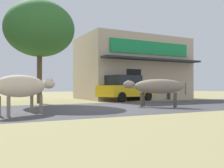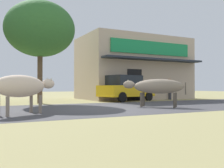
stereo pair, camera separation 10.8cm
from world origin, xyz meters
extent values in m
plane|color=tan|center=(0.00, 0.00, 0.00)|extent=(80.00, 80.00, 0.00)
cube|color=#444347|center=(0.00, 0.00, 0.00)|extent=(72.00, 6.40, 0.00)
cube|color=#C3AB92|center=(5.53, 7.07, 2.32)|extent=(8.04, 4.81, 4.63)
cube|color=#198C4C|center=(5.53, 4.60, 3.61)|extent=(6.43, 0.10, 0.90)
cube|color=#262D38|center=(5.53, 4.21, 2.78)|extent=(7.72, 0.90, 0.12)
cube|color=black|center=(4.12, 4.63, 1.05)|extent=(1.10, 0.06, 2.10)
cylinder|color=brown|center=(-2.16, 4.34, 1.43)|extent=(0.27, 0.27, 2.85)
ellipsoid|color=#32692D|center=(-2.16, 4.34, 4.09)|extent=(3.81, 3.81, 3.05)
cube|color=gold|center=(3.33, 4.36, 0.65)|extent=(3.96, 2.56, 0.70)
cube|color=#1E2328|center=(3.07, 4.29, 1.32)|extent=(2.34, 2.02, 0.64)
cylinder|color=black|center=(4.27, 5.48, 0.30)|extent=(0.63, 0.32, 0.60)
cylinder|color=black|center=(4.69, 3.82, 0.30)|extent=(0.63, 0.32, 0.60)
cylinder|color=black|center=(1.97, 4.89, 0.30)|extent=(0.63, 0.32, 0.60)
cylinder|color=black|center=(2.39, 3.23, 0.30)|extent=(0.63, 0.32, 0.60)
ellipsoid|color=beige|center=(-3.89, -1.21, 0.93)|extent=(2.02, 1.58, 0.72)
ellipsoid|color=beige|center=(-2.84, -0.57, 1.02)|extent=(0.62, 0.53, 0.36)
cone|color=beige|center=(-2.85, -0.46, 1.20)|extent=(0.06, 0.06, 0.12)
cone|color=beige|center=(-2.74, -0.63, 1.20)|extent=(0.06, 0.06, 0.12)
cylinder|color=gray|center=(-3.46, -0.69, 0.31)|extent=(0.11, 0.11, 0.62)
cylinder|color=gray|center=(-3.23, -1.07, 0.31)|extent=(0.11, 0.11, 0.62)
cylinder|color=gray|center=(-4.32, -1.74, 0.31)|extent=(0.11, 0.11, 0.62)
ellipsoid|color=gray|center=(2.07, -0.67, 0.93)|extent=(2.01, 2.08, 0.66)
ellipsoid|color=gray|center=(1.13, 0.33, 1.01)|extent=(0.59, 0.60, 0.36)
cone|color=beige|center=(1.02, 0.30, 1.19)|extent=(0.06, 0.06, 0.12)
cone|color=beige|center=(1.17, 0.44, 1.19)|extent=(0.06, 0.06, 0.12)
cylinder|color=#4F463B|center=(1.41, -0.29, 0.33)|extent=(0.11, 0.11, 0.65)
cylinder|color=#4F463B|center=(1.73, 0.02, 0.33)|extent=(0.11, 0.11, 0.65)
cylinder|color=#4F463B|center=(2.41, -1.36, 0.33)|extent=(0.11, 0.11, 0.65)
cylinder|color=#4F463B|center=(2.74, -1.05, 0.33)|extent=(0.11, 0.11, 0.65)
cylinder|color=#4F463B|center=(2.88, -1.53, 0.83)|extent=(0.05, 0.05, 0.53)
cylinder|color=#3F3F47|center=(7.05, 4.69, 0.38)|extent=(0.14, 0.14, 0.76)
cylinder|color=#3F3F47|center=(7.05, 4.51, 0.38)|extent=(0.14, 0.14, 0.76)
cube|color=maroon|center=(7.05, 4.60, 1.03)|extent=(0.46, 0.36, 0.54)
sphere|color=tan|center=(7.05, 4.60, 1.40)|extent=(0.21, 0.21, 0.21)
cylinder|color=maroon|center=(7.05, 4.86, 1.06)|extent=(0.09, 0.09, 0.48)
cylinder|color=maroon|center=(7.05, 4.34, 1.06)|extent=(0.09, 0.09, 0.48)
camera|label=1|loc=(-5.12, -10.00, 0.90)|focal=41.35mm
camera|label=2|loc=(-5.03, -10.05, 0.90)|focal=41.35mm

